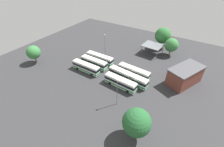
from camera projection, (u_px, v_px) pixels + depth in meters
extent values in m
plane|color=#333335|center=(110.00, 73.00, 60.66)|extent=(95.28, 95.28, 0.00)
cube|color=silver|center=(134.00, 72.00, 58.34)|extent=(12.11, 3.29, 2.97)
cube|color=beige|center=(134.00, 68.00, 57.43)|extent=(11.62, 3.07, 0.14)
cube|color=black|center=(134.00, 71.00, 58.06)|extent=(12.17, 3.33, 0.95)
cube|color=#2D8C4C|center=(134.00, 74.00, 58.83)|extent=(12.17, 3.33, 0.59)
cube|color=black|center=(120.00, 65.00, 60.91)|extent=(0.21, 1.97, 1.09)
cylinder|color=black|center=(123.00, 73.00, 60.17)|extent=(1.02, 0.37, 1.00)
cylinder|color=black|center=(126.00, 70.00, 61.61)|extent=(1.02, 0.37, 1.00)
cylinder|color=black|center=(141.00, 80.00, 56.58)|extent=(1.02, 0.37, 1.00)
cylinder|color=black|center=(144.00, 77.00, 58.02)|extent=(1.02, 0.37, 1.00)
cube|color=silver|center=(128.00, 77.00, 55.94)|extent=(14.94, 3.92, 2.97)
cube|color=beige|center=(128.00, 73.00, 55.03)|extent=(14.33, 3.67, 0.14)
cube|color=black|center=(128.00, 76.00, 55.66)|extent=(15.02, 3.96, 0.95)
cube|color=#2D8C4C|center=(128.00, 79.00, 56.43)|extent=(15.02, 3.96, 0.59)
cube|color=black|center=(111.00, 68.00, 59.32)|extent=(0.26, 1.97, 1.09)
cube|color=#47474C|center=(132.00, 79.00, 55.12)|extent=(1.15, 2.53, 2.86)
cylinder|color=black|center=(115.00, 76.00, 58.29)|extent=(1.03, 0.40, 1.00)
cylinder|color=black|center=(119.00, 74.00, 59.70)|extent=(1.03, 0.40, 1.00)
cylinder|color=black|center=(137.00, 87.00, 53.69)|extent=(1.03, 0.40, 1.00)
cylinder|color=black|center=(141.00, 83.00, 55.10)|extent=(1.03, 0.40, 1.00)
cube|color=silver|center=(120.00, 82.00, 53.46)|extent=(11.46, 3.15, 2.97)
cube|color=beige|center=(121.00, 79.00, 52.55)|extent=(10.99, 2.92, 0.14)
cube|color=black|center=(121.00, 81.00, 53.18)|extent=(11.52, 3.19, 0.95)
cube|color=#2D8C4C|center=(120.00, 84.00, 53.95)|extent=(11.52, 3.19, 0.59)
cube|color=black|center=(107.00, 75.00, 55.84)|extent=(0.19, 1.97, 1.09)
cylinder|color=black|center=(110.00, 83.00, 55.17)|extent=(1.02, 0.37, 1.00)
cylinder|color=black|center=(114.00, 80.00, 56.62)|extent=(1.02, 0.37, 1.00)
cylinder|color=black|center=(128.00, 91.00, 51.81)|extent=(1.02, 0.37, 1.00)
cylinder|color=black|center=(131.00, 88.00, 53.26)|extent=(1.02, 0.37, 1.00)
cube|color=silver|center=(100.00, 58.00, 66.02)|extent=(11.96, 2.50, 2.97)
cube|color=beige|center=(100.00, 55.00, 65.10)|extent=(11.48, 2.30, 0.14)
cube|color=black|center=(100.00, 57.00, 65.74)|extent=(12.02, 2.53, 0.95)
cube|color=#2D8C4C|center=(100.00, 60.00, 66.51)|extent=(12.02, 2.53, 0.59)
cube|color=black|center=(88.00, 53.00, 68.31)|extent=(0.08, 1.97, 1.09)
cylinder|color=black|center=(91.00, 60.00, 67.65)|extent=(1.00, 0.31, 1.00)
cylinder|color=black|center=(94.00, 57.00, 69.15)|extent=(1.00, 0.31, 1.00)
cylinder|color=black|center=(106.00, 65.00, 64.39)|extent=(1.00, 0.31, 1.00)
cylinder|color=black|center=(109.00, 62.00, 65.90)|extent=(1.00, 0.31, 1.00)
cube|color=silver|center=(94.00, 63.00, 63.41)|extent=(11.35, 2.74, 2.97)
cube|color=beige|center=(94.00, 59.00, 62.50)|extent=(10.90, 2.53, 0.14)
cube|color=black|center=(94.00, 62.00, 63.13)|extent=(11.41, 2.77, 0.95)
cube|color=#2D8C4C|center=(94.00, 64.00, 63.90)|extent=(11.41, 2.77, 0.59)
cube|color=black|center=(83.00, 57.00, 65.64)|extent=(0.12, 1.97, 1.09)
cylinder|color=black|center=(86.00, 64.00, 65.01)|extent=(1.01, 0.33, 1.00)
cylinder|color=black|center=(89.00, 62.00, 66.50)|extent=(1.01, 0.33, 1.00)
cylinder|color=black|center=(100.00, 69.00, 61.83)|extent=(1.01, 0.33, 1.00)
cylinder|color=black|center=(103.00, 67.00, 63.32)|extent=(1.01, 0.33, 1.00)
cube|color=silver|center=(86.00, 67.00, 60.74)|extent=(11.41, 2.62, 2.97)
cube|color=beige|center=(86.00, 64.00, 59.83)|extent=(10.95, 2.42, 0.14)
cube|color=black|center=(86.00, 66.00, 60.46)|extent=(11.47, 2.66, 0.95)
cube|color=#2D8C4C|center=(86.00, 69.00, 61.23)|extent=(11.47, 2.66, 0.59)
cube|color=black|center=(75.00, 62.00, 62.95)|extent=(0.10, 1.97, 1.09)
cylinder|color=black|center=(77.00, 69.00, 62.33)|extent=(1.01, 0.32, 1.00)
cylinder|color=black|center=(81.00, 66.00, 63.82)|extent=(1.01, 0.32, 1.00)
cylinder|color=black|center=(92.00, 75.00, 59.17)|extent=(1.01, 0.32, 1.00)
cylinder|color=black|center=(96.00, 72.00, 60.67)|extent=(1.01, 0.32, 1.00)
cube|color=brown|center=(185.00, 76.00, 54.59)|extent=(10.24, 13.05, 5.75)
cube|color=#4C4C51|center=(187.00, 68.00, 52.80)|extent=(10.85, 13.83, 0.36)
cube|color=black|center=(193.00, 74.00, 58.26)|extent=(1.68, 0.77, 2.20)
cube|color=slate|center=(153.00, 45.00, 70.59)|extent=(8.44, 7.56, 0.20)
cylinder|color=#59595B|center=(141.00, 50.00, 71.51)|extent=(0.20, 0.20, 3.98)
cylinder|color=#59595B|center=(148.00, 45.00, 75.68)|extent=(0.20, 0.20, 3.98)
cylinder|color=#59595B|center=(157.00, 55.00, 67.96)|extent=(0.20, 0.20, 3.98)
cylinder|color=#59595B|center=(163.00, 49.00, 72.13)|extent=(0.20, 0.20, 3.98)
cylinder|color=slate|center=(117.00, 93.00, 45.58)|extent=(0.16, 0.16, 8.80)
cube|color=silver|center=(117.00, 80.00, 42.90)|extent=(0.56, 0.28, 0.20)
cylinder|color=slate|center=(105.00, 45.00, 69.24)|extent=(0.16, 0.16, 9.18)
cube|color=silver|center=(105.00, 35.00, 66.45)|extent=(0.56, 0.28, 0.20)
cylinder|color=brown|center=(36.00, 60.00, 66.09)|extent=(0.44, 0.44, 2.43)
sphere|color=#387A3D|center=(33.00, 52.00, 64.03)|extent=(5.38, 5.38, 5.38)
cylinder|color=brown|center=(161.00, 44.00, 77.26)|extent=(0.44, 0.44, 2.80)
sphere|color=#2D6B33|center=(163.00, 36.00, 74.64)|extent=(7.23, 7.23, 7.23)
cylinder|color=brown|center=(170.00, 53.00, 71.30)|extent=(0.44, 0.44, 2.33)
sphere|color=#387A3D|center=(171.00, 45.00, 69.18)|extent=(5.73, 5.73, 5.73)
cylinder|color=brown|center=(135.00, 133.00, 38.66)|extent=(0.44, 0.44, 2.64)
sphere|color=#235B2D|center=(137.00, 122.00, 36.24)|extent=(6.62, 6.62, 6.62)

